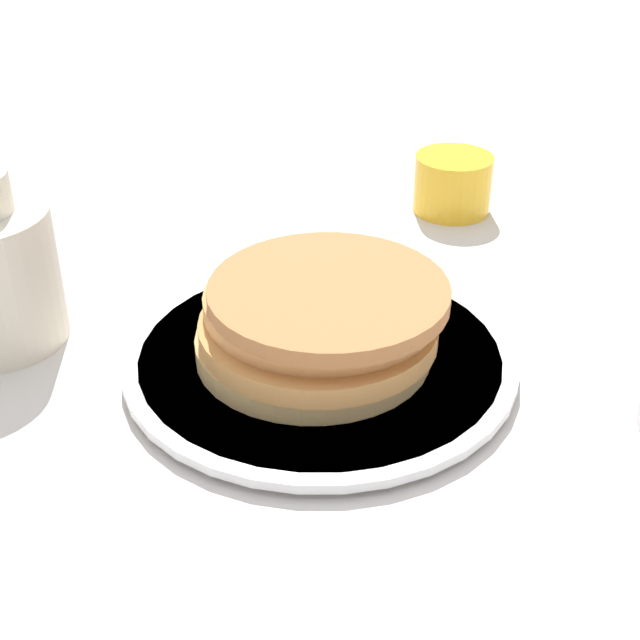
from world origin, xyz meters
name	(u,v)px	position (x,y,z in m)	size (l,w,h in m)	color
ground_plane	(310,376)	(0.00, 0.00, 0.00)	(4.00, 4.00, 0.00)	silver
plate	(320,358)	(0.01, 0.01, 0.01)	(0.29, 0.29, 0.01)	white
pancake_stack	(320,319)	(0.01, 0.01, 0.04)	(0.18, 0.18, 0.06)	tan
juice_glass	(453,184)	(0.22, 0.24, 0.03)	(0.08, 0.08, 0.06)	yellow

